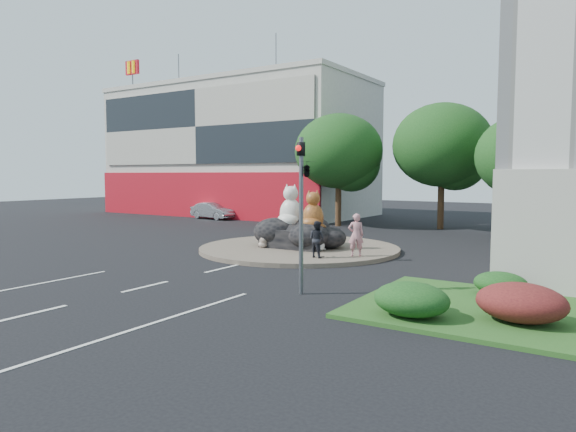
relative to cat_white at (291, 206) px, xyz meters
The scene contains 20 objects.
ground 10.44m from the cat_white, 86.49° to the right, with size 120.00×120.00×0.00m, color black.
roundabout_island 2.22m from the cat_white, 16.17° to the right, with size 10.00×10.00×0.20m, color brown.
rock_plinth 1.70m from the cat_white, 16.17° to the right, with size 3.20×2.60×0.90m, color black, non-canonical shape.
shophouse_block 25.14m from the cat_white, 134.42° to the left, with size 25.20×12.30×17.40m.
grass_verge 14.68m from the cat_white, 29.63° to the right, with size 10.00×6.00×0.12m, color #25511B.
tree_left 12.70m from the cat_white, 105.55° to the left, with size 6.46×6.46×8.27m.
tree_mid 14.75m from the cat_white, 75.10° to the left, with size 6.84×6.84×8.76m.
tree_right 14.05m from the cat_white, 45.55° to the left, with size 5.70×5.70×7.30m.
hedge_near_green 13.40m from the cat_white, 43.65° to the right, with size 2.00×1.60×0.90m, color #133D15.
hedge_red 14.71m from the cat_white, 34.01° to the right, with size 2.20×1.76×0.99m, color #481315.
hedge_back_green 12.48m from the cat_white, 25.81° to the right, with size 1.60×1.28×0.72m, color #133D15.
traffic_light 10.08m from the cat_white, 55.05° to the right, with size 0.44×1.24×5.00m.
cat_white is the anchor object (origin of this frame).
cat_tabby 1.64m from the cat_white, 15.78° to the right, with size 1.19×1.03×1.99m, color #AD4A24, non-canonical shape.
kitten_calico 2.26m from the cat_white, 114.82° to the right, with size 0.54×0.47×0.89m, color silver, non-canonical shape.
kitten_white 2.90m from the cat_white, 20.90° to the right, with size 0.46×0.40×0.77m, color silver, non-canonical shape.
pedestrian_pink 4.67m from the cat_white, 17.73° to the right, with size 0.70×0.46×1.91m, color #C78089.
pedestrian_dark 4.20m from the cat_white, 40.73° to the right, with size 0.78×0.61×1.61m, color black.
parked_car 18.97m from the cat_white, 143.28° to the left, with size 1.50×4.29×1.41m, color #9A9CA1.
litter_bin 12.97m from the cat_white, 41.57° to the right, with size 0.57×0.57×0.72m, color black.
Camera 1 is at (13.45, -11.84, 3.84)m, focal length 32.00 mm.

